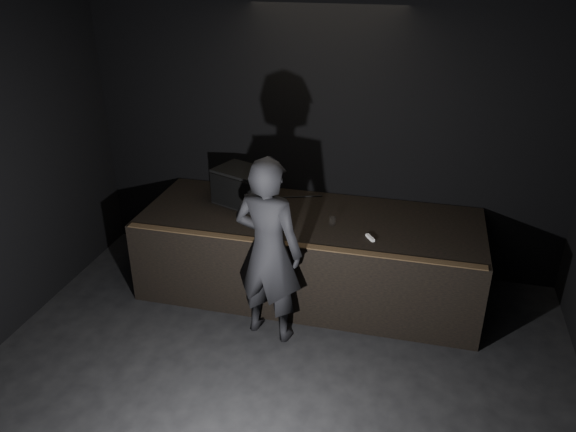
% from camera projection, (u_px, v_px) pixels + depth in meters
% --- Properties ---
extents(room_walls, '(6.10, 7.10, 3.52)m').
position_uv_depth(room_walls, '(228.00, 253.00, 3.78)').
color(room_walls, black).
rests_on(room_walls, ground).
extents(stage_riser, '(4.00, 1.50, 1.00)m').
position_uv_depth(stage_riser, '(309.00, 254.00, 6.83)').
color(stage_riser, black).
rests_on(stage_riser, ground).
extents(riser_lip, '(3.92, 0.10, 0.01)m').
position_uv_depth(riser_lip, '(296.00, 245.00, 5.99)').
color(riser_lip, brown).
rests_on(riser_lip, stage_riser).
extents(stage_monitor, '(0.79, 0.68, 0.44)m').
position_uv_depth(stage_monitor, '(243.00, 187.00, 6.87)').
color(stage_monitor, black).
rests_on(stage_monitor, stage_riser).
extents(cable, '(0.98, 0.37, 0.02)m').
position_uv_depth(cable, '(282.00, 197.00, 7.09)').
color(cable, black).
rests_on(cable, stage_riser).
extents(laptop, '(0.33, 0.31, 0.21)m').
position_uv_depth(laptop, '(252.00, 198.00, 6.97)').
color(laptop, white).
rests_on(laptop, stage_riser).
extents(beer_can, '(0.07, 0.07, 0.17)m').
position_uv_depth(beer_can, '(285.00, 223.00, 6.27)').
color(beer_can, silver).
rests_on(beer_can, stage_riser).
extents(plastic_cup, '(0.08, 0.08, 0.10)m').
position_uv_depth(plastic_cup, '(332.00, 221.00, 6.40)').
color(plastic_cup, white).
rests_on(plastic_cup, stage_riser).
extents(wii_remote, '(0.12, 0.15, 0.03)m').
position_uv_depth(wii_remote, '(370.00, 238.00, 6.11)').
color(wii_remote, white).
rests_on(wii_remote, stage_riser).
extents(person, '(0.84, 0.64, 2.07)m').
position_uv_depth(person, '(268.00, 251.00, 5.82)').
color(person, black).
rests_on(person, ground).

